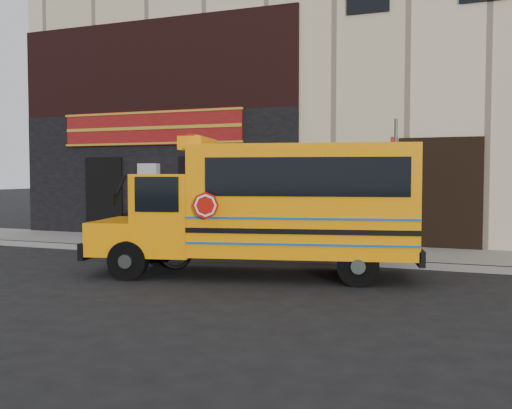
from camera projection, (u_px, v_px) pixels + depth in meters
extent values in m
plane|color=black|center=(222.00, 277.00, 11.86)|extent=(120.00, 120.00, 0.00)
cube|color=gray|center=(265.00, 257.00, 14.28)|extent=(40.00, 0.20, 0.15)
cube|color=slate|center=(284.00, 250.00, 15.68)|extent=(40.00, 3.00, 0.15)
cube|color=beige|center=(338.00, 68.00, 21.33)|extent=(20.00, 10.00, 12.00)
cube|color=black|center=(153.00, 174.00, 18.71)|extent=(10.00, 0.30, 4.00)
cube|color=black|center=(152.00, 67.00, 18.53)|extent=(10.00, 0.28, 3.00)
cube|color=#600D0E|center=(150.00, 128.00, 18.47)|extent=(6.50, 0.12, 1.10)
cube|color=black|center=(105.00, 197.00, 19.25)|extent=(1.30, 0.10, 2.50)
cube|color=black|center=(200.00, 198.00, 17.97)|extent=(1.30, 0.10, 2.50)
cylinder|color=black|center=(128.00, 260.00, 11.57)|extent=(0.84, 0.45, 0.80)
cylinder|color=black|center=(158.00, 248.00, 13.45)|extent=(0.84, 0.45, 0.80)
cylinder|color=black|center=(358.00, 266.00, 10.91)|extent=(0.84, 0.45, 0.80)
cylinder|color=black|center=(355.00, 252.00, 12.79)|extent=(0.84, 0.45, 0.80)
cube|color=#FF9005|center=(124.00, 235.00, 12.55)|extent=(1.42, 2.17, 0.70)
cube|color=black|center=(101.00, 246.00, 12.64)|extent=(0.57, 2.03, 0.35)
cube|color=#FF9005|center=(172.00, 213.00, 12.37)|extent=(1.63, 2.31, 1.70)
cube|color=black|center=(147.00, 195.00, 12.43)|extent=(0.45, 1.77, 0.90)
cube|color=#FF9005|center=(304.00, 199.00, 11.94)|extent=(4.87, 3.14, 2.25)
cube|color=black|center=(415.00, 252.00, 11.67)|extent=(0.60, 2.17, 0.30)
cube|color=black|center=(305.00, 177.00, 10.81)|extent=(3.81, 0.90, 0.75)
cube|color=#FF9005|center=(199.00, 145.00, 12.20)|extent=(0.84, 1.67, 0.28)
cylinder|color=#B10F07|center=(206.00, 205.00, 10.92)|extent=(0.51, 0.14, 0.52)
cylinder|color=#3B423C|center=(395.00, 192.00, 13.34)|extent=(0.08, 0.08, 3.44)
cube|color=#9F1D12|center=(394.00, 146.00, 13.22)|extent=(0.13, 0.29, 0.43)
cube|color=white|center=(394.00, 169.00, 13.25)|extent=(0.13, 0.29, 0.38)
imported|color=black|center=(148.00, 243.00, 12.81)|extent=(2.07, 1.17, 1.20)
imported|color=black|center=(145.00, 227.00, 12.74)|extent=(0.69, 0.83, 1.95)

